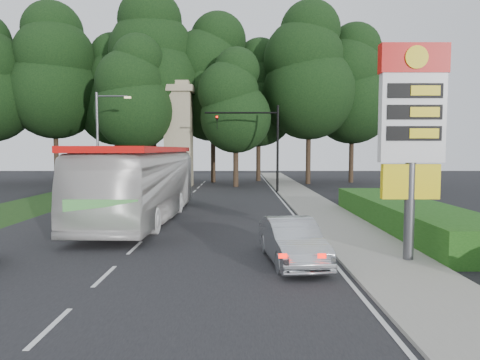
{
  "coord_description": "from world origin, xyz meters",
  "views": [
    {
      "loc": [
        3.81,
        -11.38,
        3.62
      ],
      "look_at": [
        3.85,
        8.19,
        2.2
      ],
      "focal_mm": 32.0,
      "sensor_mm": 36.0,
      "label": 1
    }
  ],
  "objects_px": {
    "streetlight_signs": "(100,139)",
    "sedan_silver": "(292,241)",
    "monument": "(179,134)",
    "transit_bus": "(142,184)",
    "gas_station_pylon": "(412,122)",
    "traffic_signal_mast": "(262,136)"
  },
  "relations": [
    {
      "from": "streetlight_signs",
      "to": "sedan_silver",
      "type": "distance_m",
      "value": 23.88
    },
    {
      "from": "monument",
      "to": "transit_bus",
      "type": "distance_m",
      "value": 20.15
    },
    {
      "from": "gas_station_pylon",
      "to": "transit_bus",
      "type": "distance_m",
      "value": 13.36
    },
    {
      "from": "gas_station_pylon",
      "to": "sedan_silver",
      "type": "height_order",
      "value": "gas_station_pylon"
    },
    {
      "from": "streetlight_signs",
      "to": "monument",
      "type": "distance_m",
      "value": 9.44
    },
    {
      "from": "traffic_signal_mast",
      "to": "transit_bus",
      "type": "bearing_deg",
      "value": -115.97
    },
    {
      "from": "traffic_signal_mast",
      "to": "sedan_silver",
      "type": "bearing_deg",
      "value": -90.47
    },
    {
      "from": "sedan_silver",
      "to": "gas_station_pylon",
      "type": "bearing_deg",
      "value": -6.76
    },
    {
      "from": "streetlight_signs",
      "to": "sedan_silver",
      "type": "height_order",
      "value": "streetlight_signs"
    },
    {
      "from": "sedan_silver",
      "to": "traffic_signal_mast",
      "type": "bearing_deg",
      "value": 82.88
    },
    {
      "from": "traffic_signal_mast",
      "to": "streetlight_signs",
      "type": "distance_m",
      "value": 12.83
    },
    {
      "from": "streetlight_signs",
      "to": "sedan_silver",
      "type": "xyz_separation_m",
      "value": [
        12.49,
        -20.01,
        -3.74
      ]
    },
    {
      "from": "monument",
      "to": "transit_bus",
      "type": "xyz_separation_m",
      "value": [
        0.93,
        -19.87,
        -3.24
      ]
    },
    {
      "from": "monument",
      "to": "traffic_signal_mast",
      "type": "bearing_deg",
      "value": -38.0
    },
    {
      "from": "sedan_silver",
      "to": "transit_bus",
      "type": "bearing_deg",
      "value": 122.29
    },
    {
      "from": "gas_station_pylon",
      "to": "sedan_silver",
      "type": "relative_size",
      "value": 1.61
    },
    {
      "from": "streetlight_signs",
      "to": "transit_bus",
      "type": "distance_m",
      "value": 13.51
    },
    {
      "from": "transit_bus",
      "to": "sedan_silver",
      "type": "distance_m",
      "value": 10.52
    },
    {
      "from": "gas_station_pylon",
      "to": "streetlight_signs",
      "type": "height_order",
      "value": "streetlight_signs"
    },
    {
      "from": "gas_station_pylon",
      "to": "sedan_silver",
      "type": "bearing_deg",
      "value": 179.89
    },
    {
      "from": "traffic_signal_mast",
      "to": "streetlight_signs",
      "type": "relative_size",
      "value": 0.9
    },
    {
      "from": "traffic_signal_mast",
      "to": "monument",
      "type": "relative_size",
      "value": 0.72
    }
  ]
}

